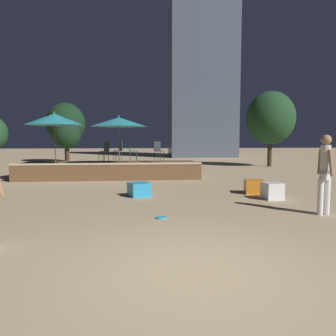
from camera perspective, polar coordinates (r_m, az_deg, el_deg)
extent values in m
plane|color=tan|center=(4.59, 5.08, -17.61)|extent=(120.00, 120.00, 0.00)
cube|color=brown|center=(15.38, -9.98, -0.34)|extent=(8.03, 2.70, 0.69)
cube|color=#CCB793|center=(14.04, -10.43, 0.71)|extent=(8.03, 0.12, 0.08)
cylinder|color=brown|center=(14.10, -8.51, 2.48)|extent=(0.05, 0.05, 2.30)
cone|color=teal|center=(14.10, -8.58, 7.94)|extent=(2.38, 2.38, 0.39)
sphere|color=teal|center=(14.12, -8.60, 8.88)|extent=(0.08, 0.08, 0.08)
cylinder|color=brown|center=(14.40, -19.02, 2.40)|extent=(0.05, 0.05, 2.35)
cone|color=teal|center=(14.41, -19.18, 8.01)|extent=(2.38, 2.38, 0.47)
sphere|color=teal|center=(14.43, -19.21, 9.10)|extent=(0.08, 0.08, 0.08)
cube|color=white|center=(10.14, 17.70, -3.82)|extent=(0.57, 0.57, 0.49)
cube|color=orange|center=(11.03, 14.77, -3.16)|extent=(0.68, 0.68, 0.45)
cube|color=#2D9EDB|center=(10.20, -5.07, -3.74)|extent=(0.76, 0.76, 0.43)
cylinder|color=white|center=(8.55, 25.98, -4.44)|extent=(0.13, 0.13, 0.87)
cylinder|color=white|center=(8.44, 25.01, -4.52)|extent=(0.13, 0.13, 0.87)
cylinder|color=white|center=(8.43, 25.63, -1.03)|extent=(0.22, 0.22, 0.24)
cylinder|color=beige|center=(8.40, 25.72, 1.37)|extent=(0.22, 0.22, 0.67)
cylinder|color=#997051|center=(8.55, 24.93, 1.00)|extent=(0.10, 0.12, 0.59)
cylinder|color=#997051|center=(8.27, 26.50, 0.82)|extent=(0.11, 0.20, 0.60)
sphere|color=#997051|center=(8.39, 25.84, 4.44)|extent=(0.24, 0.24, 0.24)
cylinder|color=#1E4C47|center=(15.12, -5.46, 2.08)|extent=(0.02, 0.02, 0.45)
cylinder|color=#1E4C47|center=(15.42, -5.52, 2.14)|extent=(0.02, 0.02, 0.45)
cylinder|color=#1E4C47|center=(15.10, -6.59, 2.07)|extent=(0.02, 0.02, 0.45)
cylinder|color=#1E4C47|center=(15.40, -6.64, 2.13)|extent=(0.02, 0.02, 0.45)
cylinder|color=#1E4C47|center=(15.25, -6.06, 2.95)|extent=(0.40, 0.40, 0.02)
cube|color=#1E4C47|center=(15.24, -6.71, 3.79)|extent=(0.05, 0.36, 0.45)
cylinder|color=#2D3338|center=(15.25, -11.25, 2.04)|extent=(0.02, 0.02, 0.45)
cylinder|color=#2D3338|center=(15.02, -11.95, 1.98)|extent=(0.02, 0.02, 0.45)
cylinder|color=#2D3338|center=(15.07, -10.34, 2.01)|extent=(0.02, 0.02, 0.45)
cylinder|color=#2D3338|center=(14.83, -11.04, 1.96)|extent=(0.02, 0.02, 0.45)
cylinder|color=#2D3338|center=(15.03, -11.16, 2.85)|extent=(0.40, 0.40, 0.02)
cube|color=#2D3338|center=(14.92, -10.66, 3.71)|extent=(0.22, 0.32, 0.45)
cylinder|color=#2D3338|center=(14.94, -1.74, 2.07)|extent=(0.02, 0.02, 0.45)
cylinder|color=#2D3338|center=(15.10, -0.77, 2.10)|extent=(0.02, 0.02, 0.45)
cylinder|color=#2D3338|center=(15.20, -2.33, 2.12)|extent=(0.02, 0.02, 0.45)
cylinder|color=#2D3338|center=(15.36, -1.37, 2.15)|extent=(0.02, 0.02, 0.45)
cylinder|color=#2D3338|center=(15.14, -1.55, 2.96)|extent=(0.40, 0.40, 0.02)
cube|color=#2D3338|center=(15.28, -1.89, 3.82)|extent=(0.33, 0.20, 0.45)
cylinder|color=#1E4C47|center=(16.03, -9.48, 2.20)|extent=(0.02, 0.02, 0.45)
cylinder|color=#1E4C47|center=(15.75, -9.08, 2.16)|extent=(0.02, 0.02, 0.45)
cylinder|color=#1E4C47|center=(16.14, -8.49, 2.24)|extent=(0.02, 0.02, 0.45)
cylinder|color=#1E4C47|center=(15.87, -8.07, 2.20)|extent=(0.02, 0.02, 0.45)
cylinder|color=#1E4C47|center=(15.94, -8.79, 3.01)|extent=(0.40, 0.40, 0.02)
cube|color=#1E4C47|center=(16.00, -8.24, 3.83)|extent=(0.18, 0.34, 0.45)
cylinder|color=#33B2D8|center=(7.40, -1.22, -8.63)|extent=(0.24, 0.24, 0.03)
cylinder|color=#3D2B1C|center=(26.21, -17.25, 2.75)|extent=(0.28, 0.28, 1.64)
ellipsoid|color=black|center=(26.22, -17.38, 7.36)|extent=(2.87, 2.87, 3.16)
cylinder|color=#3D2B1C|center=(25.37, -17.11, 2.24)|extent=(0.28, 0.28, 1.25)
ellipsoid|color=black|center=(25.34, -17.20, 5.65)|extent=(1.97, 1.97, 2.17)
cylinder|color=#3D2B1C|center=(22.23, 17.28, 2.50)|extent=(0.28, 0.28, 1.74)
ellipsoid|color=#1E4223|center=(22.25, 17.44, 8.32)|extent=(3.09, 3.09, 3.39)
cube|color=#4C5666|center=(33.52, 6.04, 14.74)|extent=(6.46, 3.84, 14.86)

